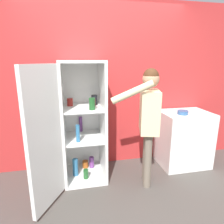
% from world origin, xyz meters
% --- Properties ---
extents(ground_plane, '(12.00, 12.00, 0.00)m').
position_xyz_m(ground_plane, '(0.00, 0.00, 0.00)').
color(ground_plane, '#4C4742').
extents(wall_back, '(7.00, 0.06, 2.55)m').
position_xyz_m(wall_back, '(0.00, 0.98, 1.27)').
color(wall_back, '#B72D2D').
rests_on(wall_back, ground_plane).
extents(refrigerator, '(0.91, 1.15, 1.68)m').
position_xyz_m(refrigerator, '(-0.45, 0.54, 0.83)').
color(refrigerator, white).
rests_on(refrigerator, ground_plane).
extents(person, '(0.70, 0.52, 1.58)m').
position_xyz_m(person, '(0.46, 0.24, 1.01)').
color(person, '#726656').
rests_on(person, ground_plane).
extents(counter, '(0.76, 0.59, 0.88)m').
position_xyz_m(counter, '(1.25, 0.64, 0.44)').
color(counter, white).
rests_on(counter, ground_plane).
extents(bowl, '(0.16, 0.16, 0.06)m').
position_xyz_m(bowl, '(1.13, 0.53, 0.91)').
color(bowl, '#335B8E').
rests_on(bowl, counter).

